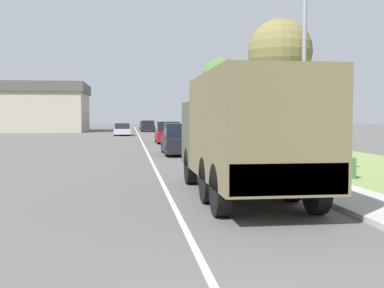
% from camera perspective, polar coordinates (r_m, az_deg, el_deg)
% --- Properties ---
extents(ground_plane, '(180.00, 180.00, 0.00)m').
position_cam_1_polar(ground_plane, '(43.36, -6.07, 0.47)').
color(ground_plane, '#565451').
extents(lane_centre_stripe, '(0.12, 120.00, 0.00)m').
position_cam_1_polar(lane_centre_stripe, '(43.36, -6.07, 0.47)').
color(lane_centre_stripe, silver).
rests_on(lane_centre_stripe, ground).
extents(sidewalk_right, '(1.80, 120.00, 0.12)m').
position_cam_1_polar(sidewalk_right, '(43.70, -0.16, 0.59)').
color(sidewalk_right, '#ADAAA3').
rests_on(sidewalk_right, ground).
extents(grass_strip_right, '(7.00, 120.00, 0.02)m').
position_cam_1_polar(grass_strip_right, '(44.47, 5.47, 0.55)').
color(grass_strip_right, olive).
rests_on(grass_strip_right, ground).
extents(military_truck, '(2.41, 7.42, 3.12)m').
position_cam_1_polar(military_truck, '(12.40, 6.28, 1.50)').
color(military_truck, '#474C38').
rests_on(military_truck, ground).
extents(car_nearest_ahead, '(1.75, 4.67, 1.73)m').
position_cam_1_polar(car_nearest_ahead, '(26.73, -1.55, 0.40)').
color(car_nearest_ahead, black).
rests_on(car_nearest_ahead, ground).
extents(car_second_ahead, '(1.93, 4.18, 1.70)m').
position_cam_1_polar(car_second_ahead, '(38.25, -2.84, 1.25)').
color(car_second_ahead, maroon).
rests_on(car_second_ahead, ground).
extents(car_third_ahead, '(1.82, 4.88, 1.35)m').
position_cam_1_polar(car_third_ahead, '(54.56, -8.24, 1.68)').
color(car_third_ahead, '#B7BABF').
rests_on(car_third_ahead, ground).
extents(car_fourth_ahead, '(1.95, 4.33, 1.57)m').
position_cam_1_polar(car_fourth_ahead, '(67.34, -5.25, 2.06)').
color(car_fourth_ahead, black).
rests_on(car_fourth_ahead, ground).
extents(car_farthest_ahead, '(1.89, 4.18, 1.37)m').
position_cam_1_polar(car_farthest_ahead, '(77.69, -5.56, 2.16)').
color(car_farthest_ahead, '#336B3D').
rests_on(car_farthest_ahead, ground).
extents(lamp_post, '(1.69, 0.24, 6.49)m').
position_cam_1_polar(lamp_post, '(16.54, 12.43, 9.87)').
color(lamp_post, gray).
rests_on(lamp_post, sidewalk_right).
extents(tree_mid_right, '(3.78, 3.78, 7.80)m').
position_cam_1_polar(tree_mid_right, '(29.16, 10.39, 10.71)').
color(tree_mid_right, brown).
rests_on(tree_mid_right, grass_strip_right).
extents(tree_far_right, '(3.67, 3.67, 7.61)m').
position_cam_1_polar(tree_far_right, '(45.40, 3.49, 7.90)').
color(tree_far_right, brown).
rests_on(tree_far_right, grass_strip_right).
extents(utility_box, '(0.55, 0.45, 0.70)m').
position_cam_1_polar(utility_box, '(17.03, 17.73, -2.72)').
color(utility_box, '#3D7042').
rests_on(utility_box, grass_strip_right).
extents(building_distant, '(14.60, 13.70, 6.74)m').
position_cam_1_polar(building_distant, '(72.03, -18.08, 4.15)').
color(building_distant, '#B2A893').
rests_on(building_distant, ground).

